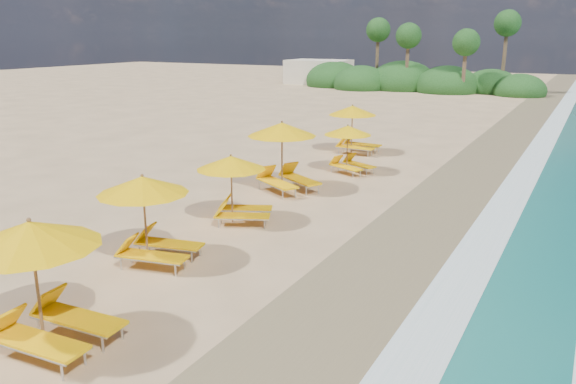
{
  "coord_description": "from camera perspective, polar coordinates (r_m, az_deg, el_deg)",
  "views": [
    {
      "loc": [
        7.88,
        -14.45,
        5.8
      ],
      "look_at": [
        0.0,
        0.0,
        1.2
      ],
      "focal_mm": 35.41,
      "sensor_mm": 36.0,
      "label": 1
    }
  ],
  "objects": [
    {
      "name": "ground",
      "position": [
        17.45,
        0.0,
        -3.8
      ],
      "size": [
        160.0,
        160.0,
        0.0
      ],
      "primitive_type": "plane",
      "color": "tan",
      "rests_on": "ground"
    },
    {
      "name": "wet_sand",
      "position": [
        16.05,
        12.71,
        -5.96
      ],
      "size": [
        4.0,
        160.0,
        0.01
      ],
      "primitive_type": "cube",
      "color": "olive",
      "rests_on": "ground"
    },
    {
      "name": "surf_foam",
      "position": [
        15.61,
        22.33,
        -7.34
      ],
      "size": [
        4.0,
        160.0,
        0.01
      ],
      "color": "white",
      "rests_on": "ground"
    },
    {
      "name": "station_1",
      "position": [
        11.59,
        -23.34,
        -7.83
      ],
      "size": [
        2.88,
        2.69,
        2.58
      ],
      "rotation": [
        0.0,
        0.0,
        0.06
      ],
      "color": "olive",
      "rests_on": "ground"
    },
    {
      "name": "station_2",
      "position": [
        15.02,
        -13.59,
        -2.13
      ],
      "size": [
        2.9,
        2.79,
        2.38
      ],
      "rotation": [
        0.0,
        0.0,
        0.21
      ],
      "color": "olive",
      "rests_on": "ground"
    },
    {
      "name": "station_3",
      "position": [
        17.88,
        -5.15,
        0.77
      ],
      "size": [
        2.91,
        2.89,
        2.21
      ],
      "rotation": [
        0.0,
        0.0,
        0.44
      ],
      "color": "olive",
      "rests_on": "ground"
    },
    {
      "name": "station_4",
      "position": [
        21.47,
        -0.32,
        4.04
      ],
      "size": [
        3.56,
        3.56,
        2.66
      ],
      "rotation": [
        0.0,
        0.0,
        -0.5
      ],
      "color": "olive",
      "rests_on": "ground"
    },
    {
      "name": "station_5",
      "position": [
        24.53,
        6.24,
        4.62
      ],
      "size": [
        2.71,
        2.69,
        2.08
      ],
      "rotation": [
        0.0,
        0.0,
        -0.41
      ],
      "color": "olive",
      "rests_on": "ground"
    },
    {
      "name": "station_6",
      "position": [
        28.67,
        6.79,
        6.6
      ],
      "size": [
        2.64,
        2.44,
        2.43
      ],
      "rotation": [
        0.0,
        0.0,
        -0.02
      ],
      "color": "olive",
      "rests_on": "ground"
    },
    {
      "name": "treeline",
      "position": [
        62.74,
        12.25,
        10.88
      ],
      "size": [
        25.8,
        8.8,
        9.74
      ],
      "color": "#163D14",
      "rests_on": "ground"
    },
    {
      "name": "beach_building",
      "position": [
        69.37,
        3.1,
        11.95
      ],
      "size": [
        7.0,
        5.0,
        2.8
      ],
      "primitive_type": "cube",
      "color": "beige",
      "rests_on": "ground"
    }
  ]
}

